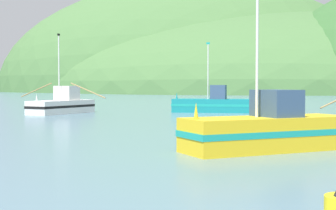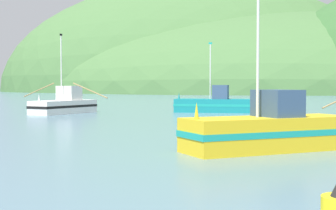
% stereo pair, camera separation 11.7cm
% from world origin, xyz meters
% --- Properties ---
extents(hill_mid_left, '(188.37, 150.69, 59.83)m').
position_xyz_m(hill_mid_left, '(42.99, 197.02, 0.00)').
color(hill_mid_left, '#47703D').
rests_on(hill_mid_left, ground).
extents(hill_far_center, '(163.00, 130.40, 89.90)m').
position_xyz_m(hill_far_center, '(10.10, 210.75, 0.00)').
color(hill_far_center, '#47703D').
rests_on(hill_far_center, ground).
extents(fishing_boat_white, '(9.51, 7.81, 7.91)m').
position_xyz_m(fishing_boat_white, '(-12.08, 44.85, 0.88)').
color(fishing_boat_white, white).
rests_on(fishing_boat_white, ground).
extents(fishing_boat_yellow, '(8.12, 5.48, 7.07)m').
position_xyz_m(fishing_boat_yellow, '(2.94, 16.28, 0.90)').
color(fishing_boat_yellow, gold).
rests_on(fishing_boat_yellow, ground).
extents(fishing_boat_teal, '(8.92, 4.14, 7.25)m').
position_xyz_m(fishing_boat_teal, '(3.32, 46.79, 0.88)').
color(fishing_boat_teal, '#147F84').
rests_on(fishing_boat_teal, ground).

